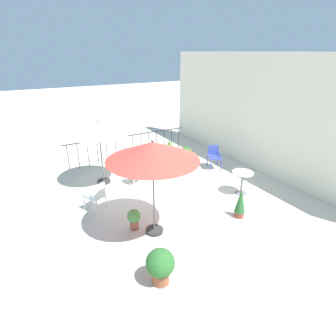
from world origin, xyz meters
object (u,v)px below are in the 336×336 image
object	(u,v)px
cafe_table_0	(146,153)
cafe_table_1	(242,179)
potted_plant_2	(134,218)
patio_umbrella_0	(153,152)
potted_plant_3	(240,203)
potted_plant_0	(169,147)
potted_plant_4	(160,265)
patio_umbrella_1	(99,129)
patio_chair_2	(214,155)
potted_plant_1	(186,154)
patio_chair_0	(137,170)
patio_chair_1	(96,195)

from	to	relation	value
cafe_table_0	cafe_table_1	xyz separation A→B (m)	(3.68, 1.59, 0.01)
cafe_table_0	potted_plant_2	world-z (taller)	cafe_table_0
patio_umbrella_0	potted_plant_3	distance (m)	2.93
potted_plant_0	potted_plant_4	bearing A→B (deg)	-31.09
patio_umbrella_1	potted_plant_0	size ratio (longest dim) A/B	3.40
patio_chair_2	potted_plant_3	size ratio (longest dim) A/B	1.02
patio_umbrella_0	potted_plant_1	size ratio (longest dim) A/B	3.72
patio_chair_0	cafe_table_0	bearing A→B (deg)	144.59
cafe_table_0	patio_chair_2	distance (m)	2.66
cafe_table_0	patio_chair_0	xyz separation A→B (m)	(1.42, -1.01, 0.02)
cafe_table_1	cafe_table_0	bearing A→B (deg)	-156.64
cafe_table_1	potted_plant_4	xyz separation A→B (m)	(1.94, -3.93, -0.08)
potted_plant_1	potted_plant_3	size ratio (longest dim) A/B	0.76
patio_umbrella_0	patio_chair_2	xyz separation A→B (m)	(-2.53, 3.85, -1.61)
patio_umbrella_0	patio_chair_0	distance (m)	3.23
patio_chair_1	potted_plant_0	bearing A→B (deg)	126.28
patio_umbrella_0	potted_plant_2	world-z (taller)	patio_umbrella_0
patio_umbrella_1	cafe_table_0	xyz separation A→B (m)	(-0.77, 1.97, -1.40)
patio_chair_2	potted_plant_1	world-z (taller)	patio_chair_2
patio_chair_1	potted_plant_3	world-z (taller)	potted_plant_3
potted_plant_1	potted_plant_2	distance (m)	4.82
patio_umbrella_1	cafe_table_1	world-z (taller)	patio_umbrella_1
potted_plant_1	potted_plant_2	world-z (taller)	potted_plant_1
patio_umbrella_0	potted_plant_4	xyz separation A→B (m)	(1.51, -0.63, -1.70)
cafe_table_1	potted_plant_1	size ratio (longest dim) A/B	1.14
potted_plant_2	patio_chair_1	bearing A→B (deg)	-156.90
cafe_table_1	patio_umbrella_0	bearing A→B (deg)	-82.42
patio_umbrella_0	cafe_table_0	bearing A→B (deg)	157.40
cafe_table_0	potted_plant_0	distance (m)	1.50
cafe_table_0	patio_umbrella_1	bearing A→B (deg)	-68.79
potted_plant_0	potted_plant_1	bearing A→B (deg)	7.21
cafe_table_1	potted_plant_2	bearing A→B (deg)	-88.98
potted_plant_1	patio_chair_2	bearing A→B (deg)	30.90
cafe_table_0	cafe_table_1	bearing A→B (deg)	23.36
patio_umbrella_0	patio_umbrella_1	world-z (taller)	patio_umbrella_0
cafe_table_1	potted_plant_0	size ratio (longest dim) A/B	1.15
patio_umbrella_1	potted_plant_1	bearing A→B (deg)	93.13
patio_chair_1	patio_chair_2	world-z (taller)	patio_chair_2
patio_umbrella_1	potted_plant_0	xyz separation A→B (m)	(-1.33, 3.36, -1.57)
potted_plant_3	potted_plant_4	size ratio (longest dim) A/B	1.12
cafe_table_0	patio_chair_1	size ratio (longest dim) A/B	0.85
patio_chair_1	potted_plant_4	bearing A→B (deg)	5.76
patio_umbrella_1	patio_chair_2	distance (m)	4.41
potted_plant_4	patio_chair_0	bearing A→B (deg)	162.39
patio_chair_1	potted_plant_1	xyz separation A→B (m)	(-1.84, 4.19, -0.13)
patio_umbrella_1	cafe_table_1	distance (m)	4.81
patio_umbrella_0	patio_chair_1	distance (m)	2.55
patio_umbrella_1	potted_plant_4	bearing A→B (deg)	-4.33
potted_plant_2	potted_plant_3	world-z (taller)	potted_plant_3
patio_umbrella_0	cafe_table_1	bearing A→B (deg)	97.58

